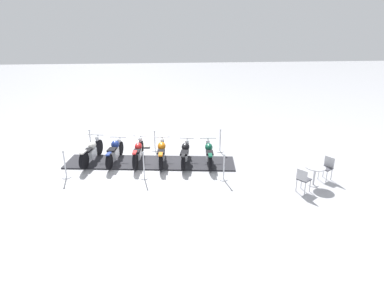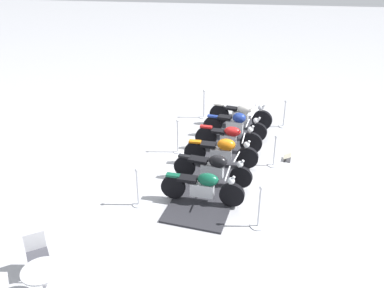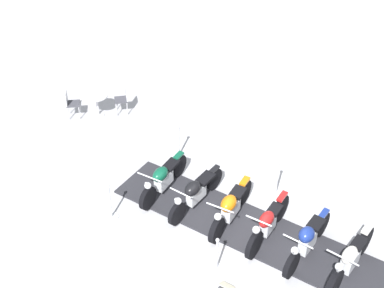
% 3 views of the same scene
% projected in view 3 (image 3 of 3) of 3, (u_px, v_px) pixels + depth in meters
% --- Properties ---
extents(ground_plane, '(80.00, 80.00, 0.00)m').
position_uv_depth(ground_plane, '(248.00, 229.00, 13.67)').
color(ground_plane, '#B2B2B7').
extents(display_platform, '(2.44, 7.43, 0.05)m').
position_uv_depth(display_platform, '(248.00, 228.00, 13.65)').
color(display_platform, '#28282D').
rests_on(display_platform, ground_plane).
extents(motorcycle_forest, '(2.16, 0.73, 0.93)m').
position_uv_depth(motorcycle_forest, '(163.00, 178.00, 14.46)').
color(motorcycle_forest, black).
rests_on(motorcycle_forest, display_platform).
extents(motorcycle_black, '(2.22, 0.70, 0.91)m').
position_uv_depth(motorcycle_black, '(195.00, 192.00, 14.00)').
color(motorcycle_black, black).
rests_on(motorcycle_black, display_platform).
extents(motorcycle_copper, '(2.22, 0.71, 0.96)m').
position_uv_depth(motorcycle_copper, '(230.00, 207.00, 13.56)').
color(motorcycle_copper, black).
rests_on(motorcycle_copper, display_platform).
extents(motorcycle_maroon, '(2.16, 0.64, 1.02)m').
position_uv_depth(motorcycle_maroon, '(268.00, 223.00, 13.12)').
color(motorcycle_maroon, black).
rests_on(motorcycle_maroon, display_platform).
extents(motorcycle_navy, '(2.20, 0.73, 0.94)m').
position_uv_depth(motorcycle_navy, '(307.00, 240.00, 12.66)').
color(motorcycle_navy, black).
rests_on(motorcycle_navy, display_platform).
extents(motorcycle_cream, '(2.29, 0.79, 1.04)m').
position_uv_depth(motorcycle_cream, '(350.00, 259.00, 12.23)').
color(motorcycle_cream, black).
rests_on(motorcycle_cream, display_platform).
extents(stanchion_left_front, '(0.31, 0.31, 1.06)m').
position_uv_depth(stanchion_left_front, '(179.00, 146.00, 15.83)').
color(stanchion_left_front, silver).
rests_on(stanchion_left_front, ground_plane).
extents(stanchion_left_mid, '(0.29, 0.29, 1.14)m').
position_uv_depth(stanchion_left_mid, '(277.00, 183.00, 14.44)').
color(stanchion_left_mid, silver).
rests_on(stanchion_left_mid, ground_plane).
extents(stanchion_right_mid, '(0.35, 0.35, 1.01)m').
position_uv_depth(stanchion_right_mid, '(217.00, 260.00, 12.47)').
color(stanchion_right_mid, silver).
rests_on(stanchion_right_mid, ground_plane).
extents(stanchion_right_front, '(0.36, 0.36, 1.11)m').
position_uv_depth(stanchion_right_front, '(111.00, 208.00, 13.80)').
color(stanchion_right_front, silver).
rests_on(stanchion_right_front, ground_plane).
extents(info_placard, '(0.27, 0.38, 0.20)m').
position_uv_depth(info_placard, '(227.00, 288.00, 12.15)').
color(info_placard, '#333338').
rests_on(info_placard, ground_plane).
extents(cafe_table, '(0.72, 0.72, 0.74)m').
position_uv_depth(cafe_table, '(97.00, 100.00, 17.40)').
color(cafe_table, '#B7B7BC').
rests_on(cafe_table, ground_plane).
extents(cafe_chair_near_table, '(0.56, 0.56, 0.90)m').
position_uv_depth(cafe_chair_near_table, '(123.00, 98.00, 17.54)').
color(cafe_chair_near_table, '#B7B7BC').
rests_on(cafe_chair_near_table, ground_plane).
extents(cafe_chair_across_table, '(0.55, 0.55, 0.91)m').
position_uv_depth(cafe_chair_across_table, '(71.00, 102.00, 17.34)').
color(cafe_chair_across_table, '#B7B7BC').
rests_on(cafe_chair_across_table, ground_plane).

